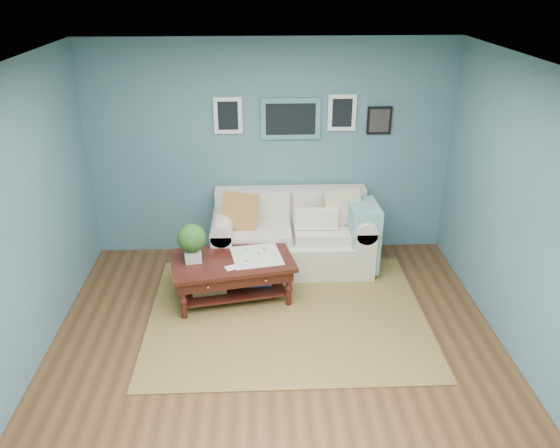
{
  "coord_description": "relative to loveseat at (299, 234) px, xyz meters",
  "views": [
    {
      "loc": [
        -0.15,
        -4.0,
        3.39
      ],
      "look_at": [
        0.06,
        1.0,
        1.05
      ],
      "focal_mm": 35.0,
      "sensor_mm": 36.0,
      "label": 1
    }
  ],
  "objects": [
    {
      "name": "room_shell",
      "position": [
        -0.33,
        -1.97,
        0.94
      ],
      "size": [
        5.0,
        5.02,
        2.7
      ],
      "color": "brown",
      "rests_on": "ground"
    },
    {
      "name": "area_rug",
      "position": [
        -0.2,
        -1.11,
        -0.41
      ],
      "size": [
        2.95,
        2.36,
        0.01
      ],
      "primitive_type": "cube",
      "color": "brown",
      "rests_on": "ground"
    },
    {
      "name": "loveseat",
      "position": [
        0.0,
        0.0,
        0.0
      ],
      "size": [
        1.98,
        0.9,
        1.02
      ],
      "color": "beige",
      "rests_on": "ground"
    },
    {
      "name": "coffee_table",
      "position": [
        -0.87,
        -0.74,
        -0.0
      ],
      "size": [
        1.44,
        1.0,
        0.93
      ],
      "rotation": [
        0.0,
        0.0,
        0.18
      ],
      "color": "black",
      "rests_on": "ground"
    }
  ]
}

